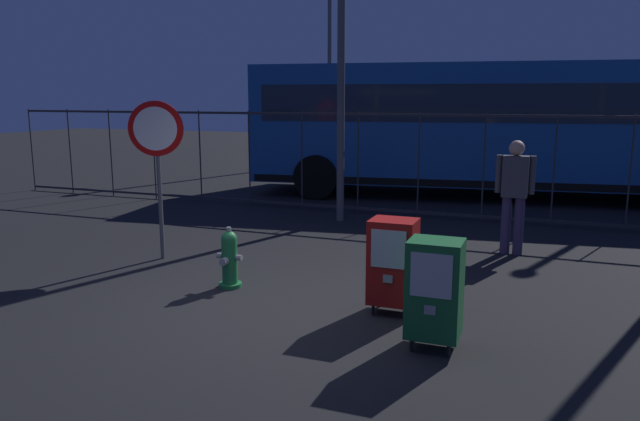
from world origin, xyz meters
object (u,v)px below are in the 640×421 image
(fire_hydrant, at_px, (230,259))
(newspaper_box_primary, at_px, (393,261))
(stop_sign, at_px, (157,147))
(bus_far, at_px, (574,117))
(bus_near, at_px, (485,122))
(newspaper_box_secondary, at_px, (435,289))
(pedestrian, at_px, (514,190))
(street_light_far_left, at_px, (330,31))

(fire_hydrant, bearing_deg, newspaper_box_primary, -4.50)
(stop_sign, xyz_separation_m, bus_far, (5.71, 11.94, 0.11))
(bus_far, bearing_deg, newspaper_box_primary, -98.71)
(bus_near, bearing_deg, newspaper_box_secondary, -94.52)
(newspaper_box_primary, xyz_separation_m, bus_far, (2.09, 12.90, 1.14))
(fire_hydrant, xyz_separation_m, bus_near, (2.12, 8.09, 1.36))
(pedestrian, xyz_separation_m, bus_far, (1.06, 9.88, 0.76))
(newspaper_box_primary, xyz_separation_m, bus_near, (0.06, 8.25, 1.14))
(newspaper_box_primary, distance_m, stop_sign, 3.88)
(pedestrian, bearing_deg, newspaper_box_primary, -108.88)
(bus_far, height_order, street_light_far_left, street_light_far_left)
(newspaper_box_primary, relative_size, newspaper_box_secondary, 1.00)
(fire_hydrant, distance_m, newspaper_box_primary, 2.08)
(fire_hydrant, distance_m, newspaper_box_secondary, 2.80)
(street_light_far_left, bearing_deg, newspaper_box_primary, -67.42)
(pedestrian, bearing_deg, bus_near, 100.57)
(newspaper_box_secondary, xyz_separation_m, street_light_far_left, (-6.37, 14.68, 3.92))
(fire_hydrant, xyz_separation_m, newspaper_box_secondary, (2.64, -0.93, 0.22))
(newspaper_box_primary, xyz_separation_m, pedestrian, (1.03, 3.03, 0.38))
(fire_hydrant, distance_m, bus_near, 8.47)
(fire_hydrant, distance_m, street_light_far_left, 14.84)
(pedestrian, distance_m, bus_near, 5.37)
(stop_sign, bearing_deg, pedestrian, 23.91)
(newspaper_box_primary, relative_size, street_light_far_left, 0.13)
(stop_sign, distance_m, pedestrian, 5.13)
(stop_sign, relative_size, street_light_far_left, 0.28)
(fire_hydrant, xyz_separation_m, street_light_far_left, (-3.73, 13.76, 4.14))
(newspaper_box_secondary, height_order, street_light_far_left, street_light_far_left)
(pedestrian, relative_size, bus_near, 0.16)
(newspaper_box_secondary, distance_m, stop_sign, 4.65)
(fire_hydrant, height_order, newspaper_box_primary, newspaper_box_primary)
(fire_hydrant, xyz_separation_m, pedestrian, (3.10, 2.86, 0.60))
(newspaper_box_secondary, relative_size, stop_sign, 0.46)
(newspaper_box_primary, relative_size, pedestrian, 0.61)
(bus_far, relative_size, street_light_far_left, 1.34)
(pedestrian, height_order, bus_far, bus_far)
(fire_hydrant, bearing_deg, stop_sign, 152.69)
(fire_hydrant, xyz_separation_m, stop_sign, (-1.55, 0.80, 1.25))
(bus_far, bearing_deg, fire_hydrant, -107.55)
(bus_near, distance_m, street_light_far_left, 8.61)
(newspaper_box_primary, height_order, street_light_far_left, street_light_far_left)
(newspaper_box_primary, bearing_deg, bus_near, 89.59)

